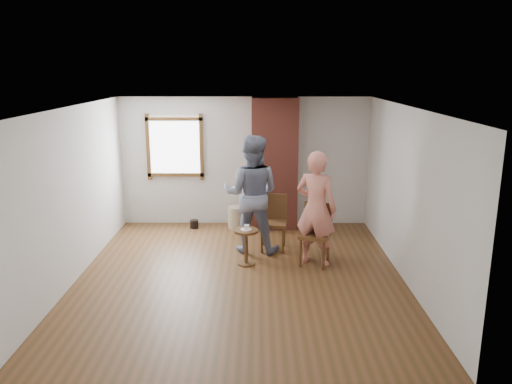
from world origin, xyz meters
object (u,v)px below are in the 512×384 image
stoneware_crock (237,217)px  side_table (246,241)px  dining_chair_right (316,230)px  person_pink (316,208)px  dining_chair_left (274,219)px  man (251,194)px

stoneware_crock → side_table: bearing=-82.9°
dining_chair_right → person_pink: size_ratio=0.53×
dining_chair_right → side_table: dining_chair_right is taller
dining_chair_left → side_table: 0.92m
side_table → stoneware_crock: bearing=97.1°
side_table → dining_chair_left: bearing=58.8°
man → person_pink: bearing=159.1°
side_table → man: man is taller
stoneware_crock → dining_chair_left: dining_chair_left is taller
dining_chair_left → person_pink: bearing=-42.2°
stoneware_crock → side_table: (0.24, -1.92, 0.18)m
person_pink → dining_chair_left: bearing=-19.0°
dining_chair_left → dining_chair_right: (0.68, -0.69, 0.02)m
stoneware_crock → dining_chair_left: bearing=-58.0°
dining_chair_right → side_table: (-1.15, -0.09, -0.16)m
side_table → person_pink: person_pink is taller
dining_chair_right → stoneware_crock: bearing=146.4°
person_pink → side_table: bearing=31.4°
dining_chair_right → side_table: size_ratio=1.67×
stoneware_crock → dining_chair_left: (0.71, -1.14, 0.32)m
stoneware_crock → dining_chair_right: 2.32m
stoneware_crock → man: (0.32, -1.27, 0.80)m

